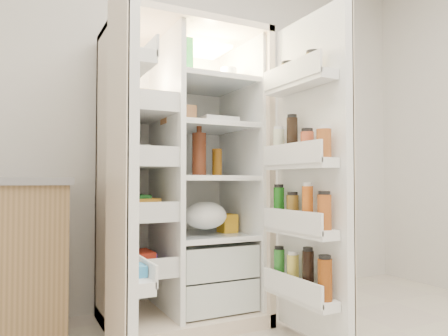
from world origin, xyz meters
name	(u,v)px	position (x,y,z in m)	size (l,w,h in m)	color
wall_back	(184,114)	(0.00, 2.00, 1.35)	(4.00, 0.02, 2.70)	beige
refrigerator	(181,200)	(-0.15, 1.65, 0.74)	(0.92, 0.70, 1.80)	beige
freezer_door	(122,174)	(-0.67, 1.05, 0.89)	(0.15, 0.40, 1.72)	white
fridge_door	(309,179)	(0.31, 0.96, 0.87)	(0.17, 0.58, 1.72)	white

